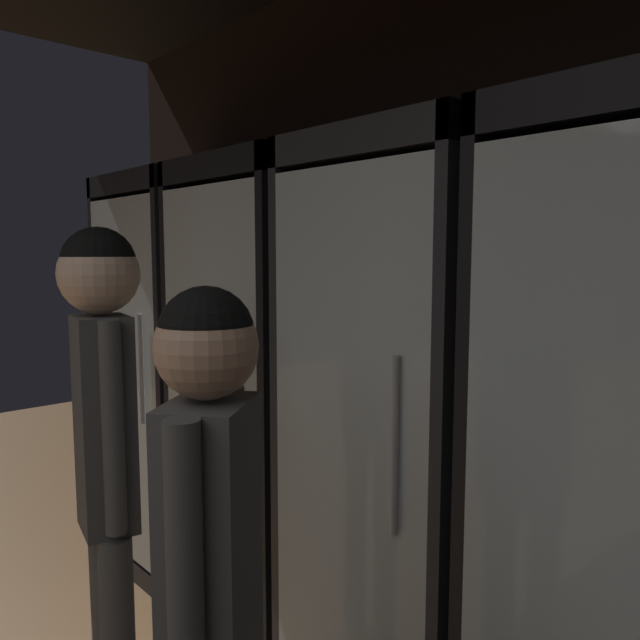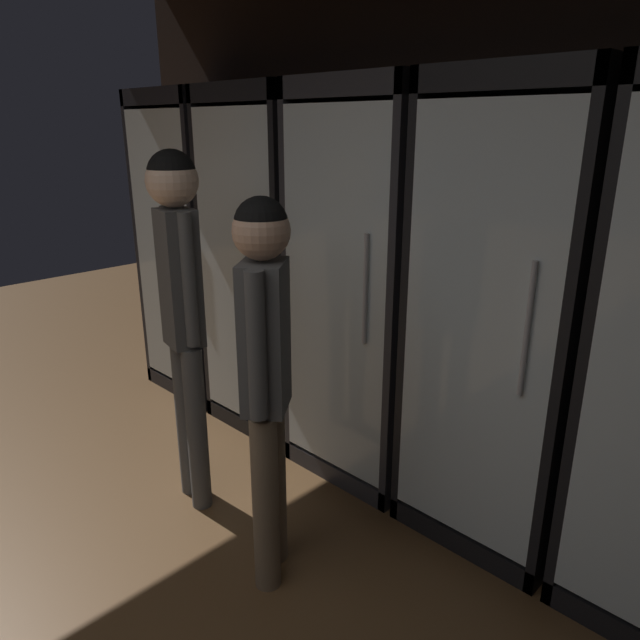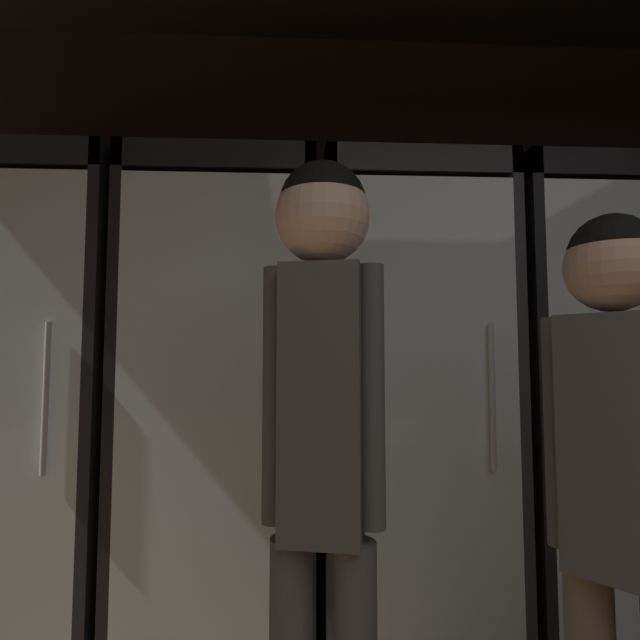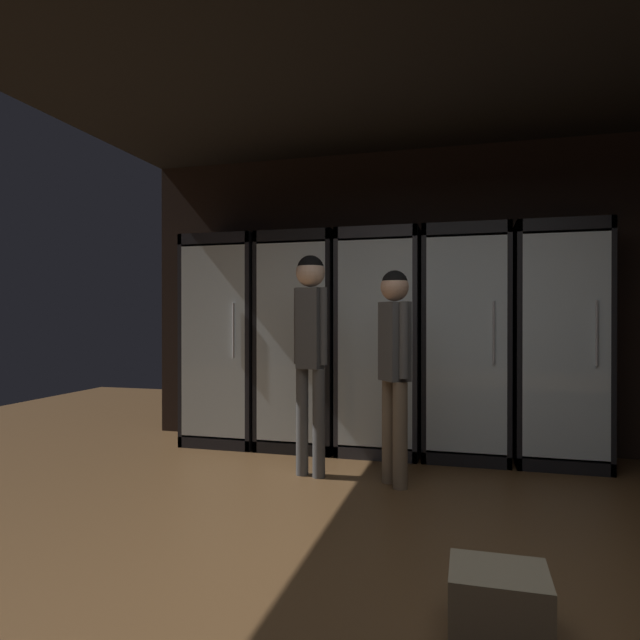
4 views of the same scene
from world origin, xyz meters
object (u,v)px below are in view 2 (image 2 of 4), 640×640
(cooler_center, at_px, (380,290))
(cooler_right, at_px, (516,322))
(cooler_far_left, at_px, (209,249))
(shopper_near, at_px, (181,288))
(cooler_left, at_px, (282,267))
(shopper_far, at_px, (265,359))

(cooler_center, relative_size, cooler_right, 1.00)
(cooler_far_left, xyz_separation_m, shopper_near, (1.09, -0.91, 0.12))
(cooler_left, bearing_deg, cooler_center, 0.01)
(shopper_far, bearing_deg, cooler_center, 104.43)
(cooler_far_left, xyz_separation_m, cooler_left, (0.75, 0.00, -0.00))
(cooler_center, bearing_deg, shopper_near, -113.61)
(cooler_far_left, xyz_separation_m, shopper_far, (1.75, -0.98, -0.02))
(cooler_far_left, height_order, cooler_center, same)
(cooler_far_left, distance_m, cooler_center, 1.49)
(cooler_far_left, relative_size, cooler_center, 1.00)
(cooler_right, height_order, shopper_far, cooler_right)
(cooler_right, relative_size, shopper_far, 1.28)
(cooler_center, relative_size, shopper_near, 1.18)
(cooler_left, height_order, cooler_right, same)
(cooler_far_left, bearing_deg, cooler_left, 0.05)
(cooler_far_left, bearing_deg, shopper_far, -29.28)
(shopper_near, bearing_deg, cooler_right, 38.56)
(cooler_left, bearing_deg, cooler_far_left, -179.95)
(cooler_left, bearing_deg, shopper_near, -69.28)
(cooler_left, xyz_separation_m, cooler_center, (0.75, 0.00, 0.00))
(cooler_left, bearing_deg, shopper_far, -44.47)
(cooler_far_left, height_order, shopper_far, cooler_far_left)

